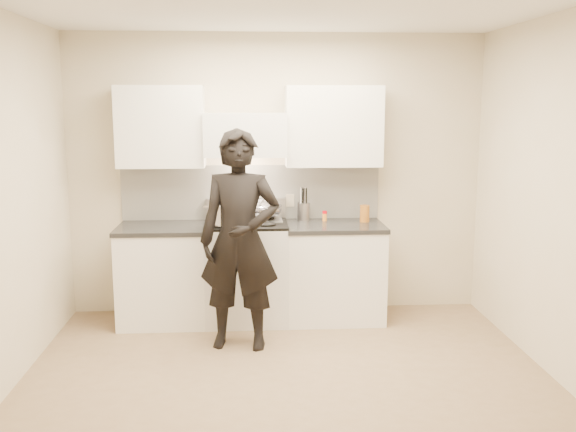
{
  "coord_description": "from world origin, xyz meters",
  "views": [
    {
      "loc": [
        -0.28,
        -4.46,
        2.04
      ],
      "look_at": [
        0.07,
        1.05,
        1.07
      ],
      "focal_mm": 40.0,
      "sensor_mm": 36.0,
      "label": 1
    }
  ],
  "objects_px": {
    "utensil_crock": "(303,210)",
    "counter_right": "(334,271)",
    "wok": "(266,209)",
    "person": "(240,240)",
    "stove": "(247,271)"
  },
  "relations": [
    {
      "from": "utensil_crock",
      "to": "counter_right",
      "type": "bearing_deg",
      "value": -38.23
    },
    {
      "from": "wok",
      "to": "utensil_crock",
      "type": "xyz_separation_m",
      "value": [
        0.37,
        0.09,
        -0.03
      ]
    },
    {
      "from": "counter_right",
      "to": "person",
      "type": "distance_m",
      "value": 1.2
    },
    {
      "from": "wok",
      "to": "person",
      "type": "relative_size",
      "value": 0.21
    },
    {
      "from": "wok",
      "to": "person",
      "type": "bearing_deg",
      "value": -106.76
    },
    {
      "from": "counter_right",
      "to": "person",
      "type": "bearing_deg",
      "value": -142.73
    },
    {
      "from": "utensil_crock",
      "to": "wok",
      "type": "bearing_deg",
      "value": -165.78
    },
    {
      "from": "utensil_crock",
      "to": "stove",
      "type": "bearing_deg",
      "value": -158.58
    },
    {
      "from": "utensil_crock",
      "to": "person",
      "type": "bearing_deg",
      "value": -124.34
    },
    {
      "from": "stove",
      "to": "person",
      "type": "relative_size",
      "value": 0.52
    },
    {
      "from": "stove",
      "to": "utensil_crock",
      "type": "bearing_deg",
      "value": 21.42
    },
    {
      "from": "counter_right",
      "to": "utensil_crock",
      "type": "xyz_separation_m",
      "value": [
        -0.28,
        0.22,
        0.56
      ]
    },
    {
      "from": "counter_right",
      "to": "utensil_crock",
      "type": "height_order",
      "value": "utensil_crock"
    },
    {
      "from": "wok",
      "to": "stove",
      "type": "bearing_deg",
      "value": -146.31
    },
    {
      "from": "stove",
      "to": "counter_right",
      "type": "height_order",
      "value": "stove"
    }
  ]
}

